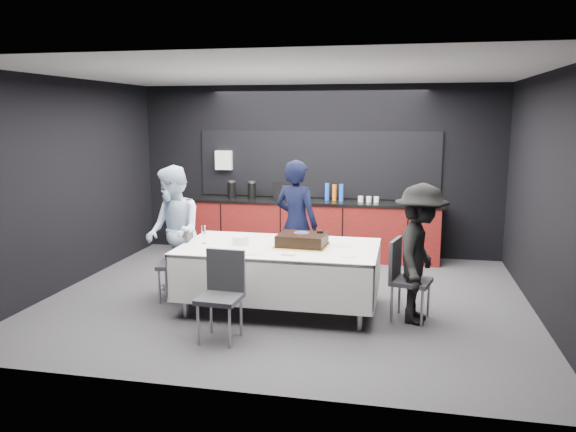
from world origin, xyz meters
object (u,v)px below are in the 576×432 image
Objects in this scene: champagne_flute at (204,231)px; chair_left at (182,258)px; person_center at (296,224)px; cake_assembly at (302,240)px; party_table at (279,257)px; person_right at (420,254)px; chair_near at (222,288)px; person_left at (173,233)px; plate_stack at (241,240)px; chair_right at (404,273)px.

champagne_flute is 0.57m from chair_left.
person_center reaches higher than chair_left.
person_center reaches higher than cake_assembly.
person_right reaches higher than party_table.
chair_near is (0.89, -1.08, 0.00)m from chair_left.
chair_left is at bearing 20.36° from person_left.
chair_right is (1.93, -0.02, -0.30)m from plate_stack.
person_right is (2.09, -0.08, -0.04)m from plate_stack.
person_right is (1.62, -0.10, 0.14)m from party_table.
person_center is (0.94, 1.03, -0.08)m from champagne_flute.
chair_left is (-1.55, 0.06, -0.32)m from cake_assembly.
chair_left is 1.60m from person_center.
chair_left and chair_right have the same top height.
chair_right is (1.46, -0.04, -0.11)m from party_table.
person_left reaches higher than cake_assembly.
plate_stack is (-0.47, -0.02, 0.19)m from party_table.
cake_assembly is 3.15× the size of plate_stack.
champagne_flute is 0.14× the size of person_right.
party_table is 2.51× the size of chair_near.
cake_assembly reaches higher than chair_right.
party_table is at bearing 2.06° from plate_stack.
chair_left is 1.00× the size of chair_near.
plate_stack is 0.46m from champagne_flute.
person_left is at bearing 93.97° from person_right.
cake_assembly is 0.95m from person_center.
plate_stack is 1.95m from chair_right.
chair_right is 0.30m from person_right.
cake_assembly is 0.74m from plate_stack.
cake_assembly is at bearing -2.04° from chair_left.
champagne_flute is (-0.44, -0.06, 0.11)m from plate_stack.
cake_assembly is (0.27, 0.04, 0.21)m from party_table.
plate_stack is at bearing 40.28° from person_left.
chair_left is at bearing 177.30° from chair_right.
party_table is 2.51× the size of chair_right.
person_center is (0.49, 0.97, 0.03)m from plate_stack.
cake_assembly is 0.68× the size of chair_right.
chair_left is at bearing 177.96° from cake_assembly.
chair_right is at bearing -1.48° from party_table.
chair_left is 0.54× the size of person_center.
person_center is at bearing 88.82° from party_table.
person_right is at bearing 46.60° from person_left.
person_left is at bearing 168.59° from plate_stack.
person_right is (1.60, -1.06, -0.08)m from person_center.
chair_near is at bearing -111.42° from party_table.
party_table is 0.97m from champagne_flute.
plate_stack is 0.87m from chair_left.
plate_stack is at bearing 96.86° from person_right.
chair_near is at bearing -85.03° from plate_stack.
person_left is (-2.87, 0.21, 0.31)m from chair_right.
chair_right is 0.59× the size of person_right.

